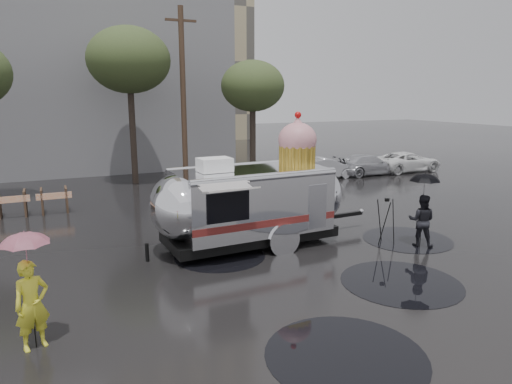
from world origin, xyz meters
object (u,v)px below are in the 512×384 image
airstream_trailer (253,199)px  tripod (386,217)px  person_right (422,221)px  person_left (32,305)px

airstream_trailer → tripod: airstream_trailer is taller
airstream_trailer → person_right: size_ratio=4.76×
airstream_trailer → tripod: (3.88, -1.62, -0.61)m
person_left → tripod: 10.27m
person_left → airstream_trailer: bearing=10.9°
airstream_trailer → person_right: 5.27m
person_right → person_left: bearing=54.5°
person_right → tripod: 1.07m
airstream_trailer → person_left: size_ratio=4.57×
airstream_trailer → tripod: 4.25m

